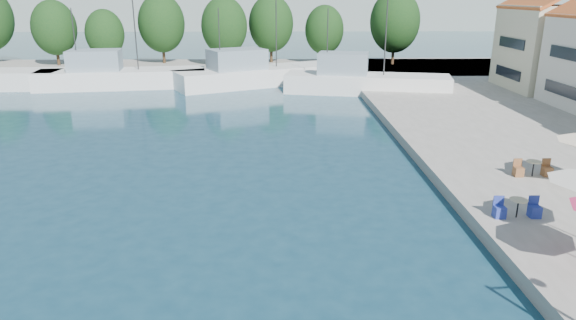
{
  "coord_description": "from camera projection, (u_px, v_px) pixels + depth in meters",
  "views": [
    {
      "loc": [
        -1.73,
        3.71,
        8.96
      ],
      "look_at": [
        -1.26,
        26.0,
        1.78
      ],
      "focal_mm": 32.0,
      "sensor_mm": 36.0,
      "label": 1
    }
  ],
  "objects": [
    {
      "name": "quay_far",
      "position": [
        226.0,
        69.0,
        62.76
      ],
      "size": [
        90.0,
        16.0,
        0.6
      ],
      "primitive_type": "cube",
      "color": "gray",
      "rests_on": "ground"
    },
    {
      "name": "hill_east",
      "position": [
        403.0,
        5.0,
        169.5
      ],
      "size": [
        140.0,
        40.0,
        12.0
      ],
      "primitive_type": "cube",
      "color": "gray",
      "rests_on": "ground"
    },
    {
      "name": "building_06",
      "position": [
        560.0,
        35.0,
        46.57
      ],
      "size": [
        9.0,
        8.8,
        10.2
      ],
      "color": "beige",
      "rests_on": "quay_right"
    },
    {
      "name": "trawler_02",
      "position": [
        118.0,
        77.0,
        51.82
      ],
      "size": [
        16.98,
        6.72,
        10.2
      ],
      "rotation": [
        0.0,
        0.0,
        0.15
      ],
      "color": "white",
      "rests_on": "ground"
    },
    {
      "name": "trawler_03",
      "position": [
        257.0,
        75.0,
        53.32
      ],
      "size": [
        18.1,
        12.35,
        10.2
      ],
      "rotation": [
        0.0,
        0.0,
        0.47
      ],
      "color": "white",
      "rests_on": "ground"
    },
    {
      "name": "trawler_04",
      "position": [
        362.0,
        82.0,
        48.84
      ],
      "size": [
        15.89,
        7.02,
        10.2
      ],
      "rotation": [
        0.0,
        0.0,
        -0.2
      ],
      "color": "white",
      "rests_on": "ground"
    },
    {
      "name": "tree_02",
      "position": [
        54.0,
        28.0,
        62.78
      ],
      "size": [
        5.33,
        5.33,
        7.89
      ],
      "color": "#3F2B19",
      "rests_on": "quay_far"
    },
    {
      "name": "tree_03",
      "position": [
        105.0,
        33.0,
        62.14
      ],
      "size": [
        4.6,
        4.6,
        6.81
      ],
      "color": "#3F2B19",
      "rests_on": "quay_far"
    },
    {
      "name": "tree_04",
      "position": [
        162.0,
        23.0,
        64.75
      ],
      "size": [
        5.81,
        5.81,
        8.6
      ],
      "color": "#3F2B19",
      "rests_on": "quay_far"
    },
    {
      "name": "tree_05",
      "position": [
        224.0,
        26.0,
        62.31
      ],
      "size": [
        5.6,
        5.6,
        8.28
      ],
      "color": "#3F2B19",
      "rests_on": "quay_far"
    },
    {
      "name": "tree_06",
      "position": [
        271.0,
        24.0,
        65.64
      ],
      "size": [
        5.71,
        5.71,
        8.45
      ],
      "color": "#3F2B19",
      "rests_on": "quay_far"
    },
    {
      "name": "tree_07",
      "position": [
        324.0,
        30.0,
        64.73
      ],
      "size": [
        4.9,
        4.9,
        7.25
      ],
      "color": "#3F2B19",
      "rests_on": "quay_far"
    },
    {
      "name": "tree_08",
      "position": [
        395.0,
        21.0,
        63.59
      ],
      "size": [
        6.14,
        6.14,
        9.09
      ],
      "color": "#3F2B19",
      "rests_on": "quay_far"
    },
    {
      "name": "cafe_table_02",
      "position": [
        517.0,
        211.0,
        20.16
      ],
      "size": [
        1.82,
        0.7,
        0.76
      ],
      "color": "black",
      "rests_on": "quay_right"
    },
    {
      "name": "cafe_table_03",
      "position": [
        533.0,
        170.0,
        24.76
      ],
      "size": [
        1.82,
        0.7,
        0.76
      ],
      "color": "black",
      "rests_on": "quay_right"
    }
  ]
}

